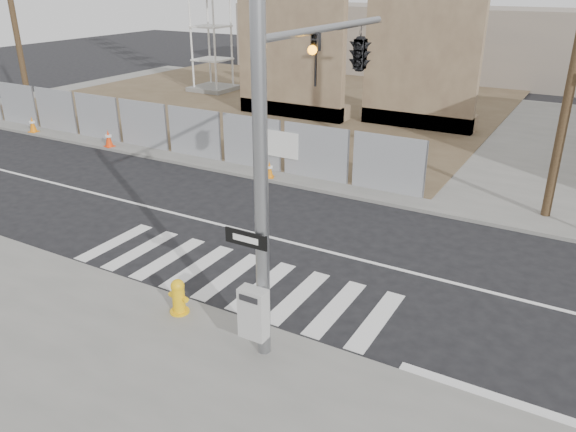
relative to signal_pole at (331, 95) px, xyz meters
The scene contains 12 objects.
ground 5.77m from the signal_pole, 140.66° to the left, with size 100.00×100.00×0.00m, color black.
sidewalk_far 16.91m from the signal_pole, 98.84° to the left, with size 50.00×20.00×0.12m, color slate.
signal_pole is the anchor object (origin of this frame).
chain_link_fence 14.80m from the signal_pole, 150.58° to the left, with size 24.60×0.04×2.00m, color gray.
concrete_wall_left 17.92m from the signal_pole, 122.11° to the left, with size 6.00×1.30×8.00m.
concrete_wall_right 16.46m from the signal_pole, 100.52° to the left, with size 5.50×1.30×8.00m.
utility_pole_left 21.84m from the signal_pole, 159.79° to the left, with size 1.60×0.28×10.00m.
fire_hydrant 5.48m from the signal_pole, 133.62° to the right, with size 0.53×0.53×0.83m.
traffic_cone_a 20.22m from the signal_pole, 161.51° to the left, with size 0.44×0.44×0.74m.
traffic_cone_b 15.65m from the signal_pole, 155.39° to the left, with size 0.47×0.47×0.75m.
traffic_cone_c 13.11m from the signal_pole, 143.82° to the left, with size 0.42×0.42×0.79m.
traffic_cone_d 9.35m from the signal_pole, 130.79° to the left, with size 0.43×0.43×0.63m.
Camera 1 is at (7.53, -12.63, 7.06)m, focal length 35.00 mm.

